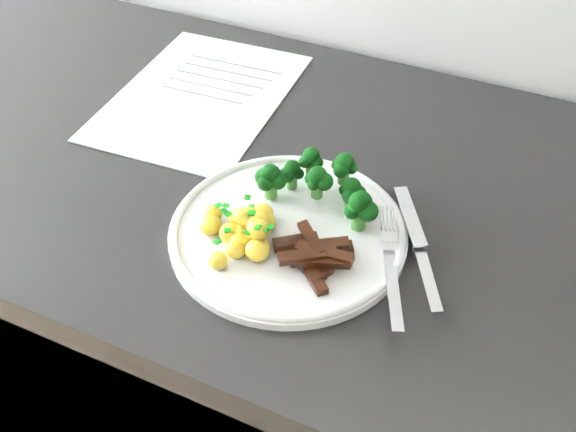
{
  "coord_description": "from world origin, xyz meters",
  "views": [
    {
      "loc": [
        0.3,
        1.09,
        1.43
      ],
      "look_at": [
        0.08,
        1.57,
        0.94
      ],
      "focal_mm": 42.1,
      "sensor_mm": 36.0,
      "label": 1
    }
  ],
  "objects": [
    {
      "name": "beef_strips",
      "position": [
        0.12,
        1.54,
        0.93
      ],
      "size": [
        0.09,
        0.08,
        0.03
      ],
      "color": "black",
      "rests_on": "plate"
    },
    {
      "name": "potatoes",
      "position": [
        0.04,
        1.54,
        0.93
      ],
      "size": [
        0.1,
        0.1,
        0.04
      ],
      "color": "yellow",
      "rests_on": "plate"
    },
    {
      "name": "broccoli",
      "position": [
        0.09,
        1.63,
        0.95
      ],
      "size": [
        0.15,
        0.08,
        0.05
      ],
      "color": "#306622",
      "rests_on": "plate"
    },
    {
      "name": "plate",
      "position": [
        0.08,
        1.57,
        0.92
      ],
      "size": [
        0.26,
        0.26,
        0.01
      ],
      "color": "white",
      "rests_on": "counter"
    },
    {
      "name": "counter",
      "position": [
        0.04,
        1.67,
        0.46
      ],
      "size": [
        2.43,
        0.61,
        0.91
      ],
      "color": "black",
      "rests_on": "ground"
    },
    {
      "name": "recipe_paper",
      "position": [
        -0.15,
        1.77,
        0.91
      ],
      "size": [
        0.24,
        0.33,
        0.0
      ],
      "color": "white",
      "rests_on": "counter"
    },
    {
      "name": "fork",
      "position": [
        0.2,
        1.56,
        0.93
      ],
      "size": [
        0.08,
        0.17,
        0.02
      ],
      "color": "silver",
      "rests_on": "plate"
    },
    {
      "name": "knife",
      "position": [
        0.22,
        1.59,
        0.92
      ],
      "size": [
        0.1,
        0.17,
        0.02
      ],
      "color": "silver",
      "rests_on": "plate"
    }
  ]
}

